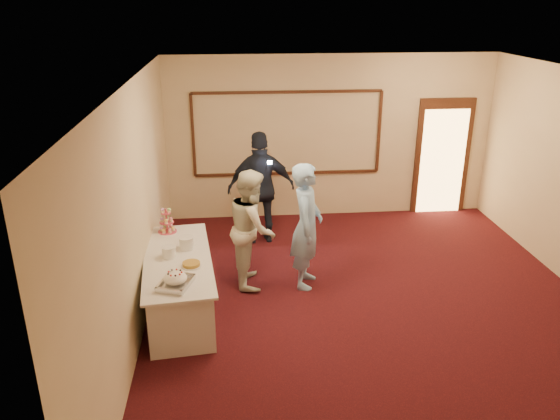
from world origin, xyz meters
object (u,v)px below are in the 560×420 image
(cupcake_stand, at_px, (167,223))
(guest, at_px, (261,188))
(plate_stack_a, at_px, (169,252))
(buffet_table, at_px, (179,284))
(woman, at_px, (252,228))
(plate_stack_b, at_px, (187,243))
(pavlova_tray, at_px, (175,280))
(tart, at_px, (191,264))
(man, at_px, (307,226))

(cupcake_stand, height_order, guest, guest)
(cupcake_stand, height_order, plate_stack_a, cupcake_stand)
(buffet_table, bearing_deg, guest, 60.38)
(plate_stack_a, relative_size, woman, 0.11)
(buffet_table, bearing_deg, plate_stack_b, 69.31)
(cupcake_stand, bearing_deg, buffet_table, -76.53)
(buffet_table, xyz_separation_m, guest, (1.22, 2.14, 0.57))
(pavlova_tray, relative_size, tart, 2.06)
(guest, bearing_deg, buffet_table, 56.13)
(plate_stack_b, bearing_deg, cupcake_stand, 117.75)
(plate_stack_b, xyz_separation_m, woman, (0.90, 0.43, -0.00))
(plate_stack_b, relative_size, tart, 0.80)
(plate_stack_b, height_order, woman, woman)
(plate_stack_a, distance_m, plate_stack_b, 0.32)
(cupcake_stand, height_order, woman, woman)
(man, xyz_separation_m, woman, (-0.76, 0.14, -0.06))
(tart, relative_size, woman, 0.15)
(tart, height_order, man, man)
(woman, bearing_deg, plate_stack_a, 121.86)
(plate_stack_a, bearing_deg, tart, -43.28)
(man, distance_m, woman, 0.78)
(cupcake_stand, distance_m, man, 2.00)
(pavlova_tray, distance_m, cupcake_stand, 1.62)
(cupcake_stand, relative_size, guest, 0.20)
(plate_stack_b, xyz_separation_m, guest, (1.11, 1.86, 0.10))
(man, distance_m, guest, 1.66)
(cupcake_stand, distance_m, woman, 1.22)
(cupcake_stand, relative_size, woman, 0.23)
(buffet_table, relative_size, plate_stack_b, 11.10)
(tart, height_order, guest, guest)
(guest, bearing_deg, plate_stack_b, 54.91)
(buffet_table, height_order, tart, tart)
(cupcake_stand, relative_size, plate_stack_a, 2.13)
(buffet_table, bearing_deg, plate_stack_a, 160.84)
(buffet_table, height_order, woman, woman)
(buffet_table, relative_size, cupcake_stand, 5.87)
(buffet_table, height_order, plate_stack_b, plate_stack_b)
(plate_stack_b, bearing_deg, man, 9.94)
(pavlova_tray, relative_size, plate_stack_a, 2.88)
(buffet_table, relative_size, pavlova_tray, 4.34)
(woman, xyz_separation_m, guest, (0.22, 1.43, 0.10))
(man, xyz_separation_m, guest, (-0.54, 1.57, 0.04))
(guest, bearing_deg, woman, 77.19)
(buffet_table, xyz_separation_m, tart, (0.19, -0.25, 0.41))
(plate_stack_a, distance_m, tart, 0.41)
(tart, bearing_deg, plate_stack_b, 99.70)
(plate_stack_a, xyz_separation_m, woman, (1.11, 0.67, 0.01))
(pavlova_tray, distance_m, plate_stack_a, 0.78)
(cupcake_stand, distance_m, plate_stack_a, 0.85)
(plate_stack_b, bearing_deg, plate_stack_a, -131.05)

